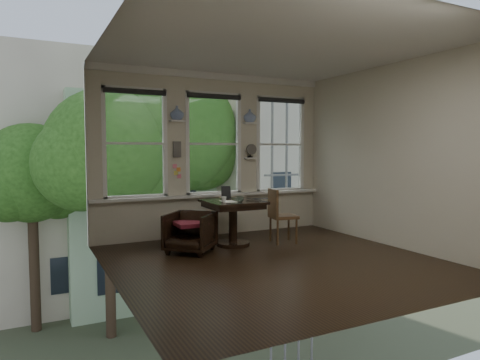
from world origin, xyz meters
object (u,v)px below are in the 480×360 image
side_chair_right (283,216)px  mug (224,199)px  laptop (257,200)px  armchair_left (190,232)px  table (233,223)px

side_chair_right → mug: (-1.08, 0.10, 0.33)m
laptop → mug: (-0.58, 0.08, 0.03)m
armchair_left → side_chair_right: 1.68m
laptop → mug: size_ratio=3.87×
table → side_chair_right: side_chair_right is taller
side_chair_right → laptop: side_chair_right is taller
table → mug: (-0.21, -0.10, 0.42)m
table → laptop: laptop is taller
mug → laptop: bearing=-8.1°
table → mug: bearing=-155.6°
side_chair_right → table: bearing=87.8°
armchair_left → mug: (0.60, 0.06, 0.48)m
armchair_left → mug: 0.77m
side_chair_right → laptop: size_ratio=2.54×
armchair_left → table: bearing=54.4°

